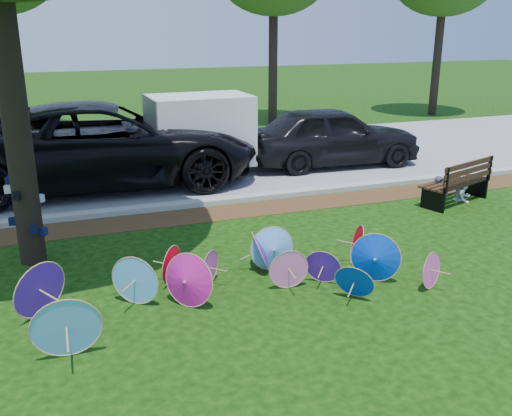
{
  "coord_description": "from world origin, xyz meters",
  "views": [
    {
      "loc": [
        -2.71,
        -6.97,
        4.02
      ],
      "look_at": [
        0.5,
        2.0,
        0.9
      ],
      "focal_mm": 40.0,
      "sensor_mm": 36.0,
      "label": 1
    }
  ],
  "objects_px": {
    "dark_pickup": "(332,136)",
    "person_left": "(441,177)",
    "parasol_pile": "(228,273)",
    "park_bench": "(454,181)",
    "black_van": "(107,145)",
    "person_right": "(466,177)",
    "cargo_trailer": "(200,130)"
  },
  "relations": [
    {
      "from": "person_left",
      "to": "dark_pickup",
      "type": "bearing_deg",
      "value": 104.59
    },
    {
      "from": "cargo_trailer",
      "to": "park_bench",
      "type": "height_order",
      "value": "cargo_trailer"
    },
    {
      "from": "dark_pickup",
      "to": "person_left",
      "type": "bearing_deg",
      "value": -167.72
    },
    {
      "from": "cargo_trailer",
      "to": "person_right",
      "type": "height_order",
      "value": "cargo_trailer"
    },
    {
      "from": "park_bench",
      "to": "person_right",
      "type": "relative_size",
      "value": 1.71
    },
    {
      "from": "park_bench",
      "to": "person_right",
      "type": "distance_m",
      "value": 0.36
    },
    {
      "from": "black_van",
      "to": "park_bench",
      "type": "height_order",
      "value": "black_van"
    },
    {
      "from": "parasol_pile",
      "to": "park_bench",
      "type": "relative_size",
      "value": 3.33
    },
    {
      "from": "dark_pickup",
      "to": "person_left",
      "type": "relative_size",
      "value": 4.07
    },
    {
      "from": "park_bench",
      "to": "person_right",
      "type": "bearing_deg",
      "value": -11.14
    },
    {
      "from": "parasol_pile",
      "to": "park_bench",
      "type": "xyz_separation_m",
      "value": [
        6.33,
        2.8,
        0.13
      ]
    },
    {
      "from": "cargo_trailer",
      "to": "person_right",
      "type": "relative_size",
      "value": 2.32
    },
    {
      "from": "cargo_trailer",
      "to": "person_right",
      "type": "bearing_deg",
      "value": -42.19
    },
    {
      "from": "parasol_pile",
      "to": "cargo_trailer",
      "type": "bearing_deg",
      "value": 78.69
    },
    {
      "from": "parasol_pile",
      "to": "cargo_trailer",
      "type": "relative_size",
      "value": 2.45
    },
    {
      "from": "parasol_pile",
      "to": "cargo_trailer",
      "type": "distance_m",
      "value": 7.46
    },
    {
      "from": "dark_pickup",
      "to": "cargo_trailer",
      "type": "distance_m",
      "value": 3.88
    },
    {
      "from": "parasol_pile",
      "to": "person_left",
      "type": "relative_size",
      "value": 5.23
    },
    {
      "from": "parasol_pile",
      "to": "park_bench",
      "type": "height_order",
      "value": "park_bench"
    },
    {
      "from": "parasol_pile",
      "to": "person_right",
      "type": "xyz_separation_m",
      "value": [
        6.68,
        2.85,
        0.19
      ]
    },
    {
      "from": "cargo_trailer",
      "to": "park_bench",
      "type": "distance_m",
      "value": 6.65
    },
    {
      "from": "dark_pickup",
      "to": "park_bench",
      "type": "height_order",
      "value": "dark_pickup"
    },
    {
      "from": "dark_pickup",
      "to": "person_left",
      "type": "xyz_separation_m",
      "value": [
        0.66,
        -4.19,
        -0.24
      ]
    },
    {
      "from": "parasol_pile",
      "to": "person_right",
      "type": "height_order",
      "value": "person_right"
    },
    {
      "from": "black_van",
      "to": "parasol_pile",
      "type": "bearing_deg",
      "value": -169.84
    },
    {
      "from": "park_bench",
      "to": "person_right",
      "type": "height_order",
      "value": "person_right"
    },
    {
      "from": "dark_pickup",
      "to": "cargo_trailer",
      "type": "xyz_separation_m",
      "value": [
        -3.86,
        0.23,
        0.37
      ]
    },
    {
      "from": "park_bench",
      "to": "person_left",
      "type": "height_order",
      "value": "person_left"
    },
    {
      "from": "dark_pickup",
      "to": "person_right",
      "type": "relative_size",
      "value": 4.43
    },
    {
      "from": "black_van",
      "to": "person_left",
      "type": "relative_size",
      "value": 6.11
    },
    {
      "from": "black_van",
      "to": "person_left",
      "type": "bearing_deg",
      "value": -119.07
    },
    {
      "from": "black_van",
      "to": "dark_pickup",
      "type": "distance_m",
      "value": 6.37
    }
  ]
}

